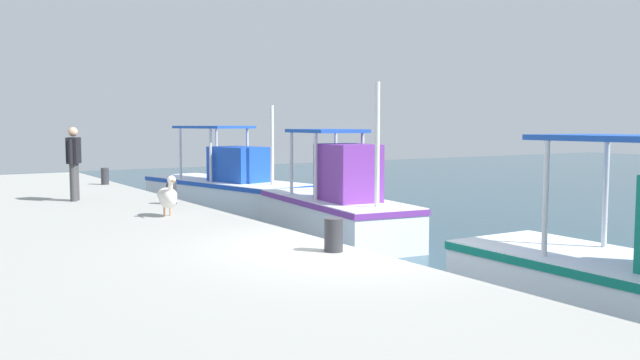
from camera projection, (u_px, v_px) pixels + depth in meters
fishing_boat_nearest at (226, 187)px, 20.15m from camera, size 6.46×3.15×3.13m
fishing_boat_second at (337, 207)px, 14.86m from camera, size 5.21×2.32×3.44m
pelican at (168, 196)px, 12.87m from camera, size 0.96×0.40×0.82m
fisherman_standing at (74, 160)px, 15.42m from camera, size 0.59×0.42×1.73m
mooring_bollard_nearest at (105, 176)px, 19.65m from camera, size 0.23×0.23×0.50m
mooring_bollard_second at (171, 194)px, 14.86m from camera, size 0.23×0.23×0.47m
mooring_bollard_third at (334, 235)px, 9.31m from camera, size 0.27×0.27×0.48m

